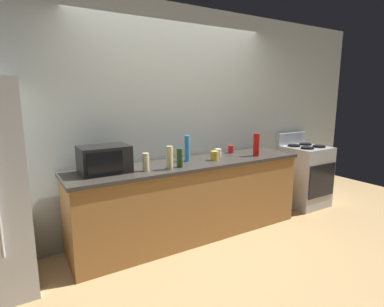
{
  "coord_description": "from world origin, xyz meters",
  "views": [
    {
      "loc": [
        -1.82,
        -2.55,
        1.67
      ],
      "look_at": [
        0.0,
        0.4,
        1.0
      ],
      "focal_mm": 28.87,
      "sensor_mm": 36.0,
      "label": 1
    }
  ],
  "objects_px": {
    "bottle_vinegar": "(170,158)",
    "mug_red": "(231,149)",
    "stove_range": "(304,175)",
    "mug_yellow": "(215,156)",
    "bottle_hot_sauce": "(256,145)",
    "mug_white": "(218,153)",
    "bottle_wine": "(180,158)",
    "microwave": "(104,159)",
    "bottle_hand_soap": "(146,162)",
    "bottle_spray_cleaner": "(187,149)"
  },
  "relations": [
    {
      "from": "bottle_hand_soap",
      "to": "mug_white",
      "type": "bearing_deg",
      "value": 11.87
    },
    {
      "from": "stove_range",
      "to": "bottle_hand_soap",
      "type": "height_order",
      "value": "bottle_hand_soap"
    },
    {
      "from": "stove_range",
      "to": "bottle_hot_sauce",
      "type": "distance_m",
      "value": 1.27
    },
    {
      "from": "mug_white",
      "to": "mug_red",
      "type": "bearing_deg",
      "value": 18.23
    },
    {
      "from": "bottle_vinegar",
      "to": "bottle_spray_cleaner",
      "type": "distance_m",
      "value": 0.44
    },
    {
      "from": "bottle_vinegar",
      "to": "bottle_hand_soap",
      "type": "relative_size",
      "value": 1.32
    },
    {
      "from": "bottle_wine",
      "to": "mug_white",
      "type": "bearing_deg",
      "value": 20.56
    },
    {
      "from": "bottle_wine",
      "to": "bottle_spray_cleaner",
      "type": "bearing_deg",
      "value": 44.32
    },
    {
      "from": "bottle_vinegar",
      "to": "stove_range",
      "type": "bearing_deg",
      "value": 4.31
    },
    {
      "from": "mug_yellow",
      "to": "bottle_hot_sauce",
      "type": "bearing_deg",
      "value": -6.24
    },
    {
      "from": "mug_red",
      "to": "mug_yellow",
      "type": "bearing_deg",
      "value": -150.29
    },
    {
      "from": "bottle_hand_soap",
      "to": "bottle_wine",
      "type": "relative_size",
      "value": 0.91
    },
    {
      "from": "bottle_wine",
      "to": "mug_white",
      "type": "distance_m",
      "value": 0.75
    },
    {
      "from": "bottle_vinegar",
      "to": "bottle_spray_cleaner",
      "type": "relative_size",
      "value": 0.82
    },
    {
      "from": "stove_range",
      "to": "mug_red",
      "type": "bearing_deg",
      "value": 170.75
    },
    {
      "from": "mug_yellow",
      "to": "bottle_spray_cleaner",
      "type": "bearing_deg",
      "value": 158.01
    },
    {
      "from": "mug_white",
      "to": "bottle_hot_sauce",
      "type": "bearing_deg",
      "value": -28.62
    },
    {
      "from": "mug_red",
      "to": "microwave",
      "type": "bearing_deg",
      "value": -174.77
    },
    {
      "from": "stove_range",
      "to": "bottle_wine",
      "type": "xyz_separation_m",
      "value": [
        -2.25,
        -0.15,
        0.54
      ]
    },
    {
      "from": "bottle_hand_soap",
      "to": "mug_yellow",
      "type": "bearing_deg",
      "value": 3.76
    },
    {
      "from": "mug_yellow",
      "to": "stove_range",
      "type": "bearing_deg",
      "value": 1.76
    },
    {
      "from": "stove_range",
      "to": "mug_red",
      "type": "relative_size",
      "value": 10.74
    },
    {
      "from": "mug_red",
      "to": "mug_white",
      "type": "bearing_deg",
      "value": -161.77
    },
    {
      "from": "microwave",
      "to": "mug_white",
      "type": "relative_size",
      "value": 5.1
    },
    {
      "from": "bottle_vinegar",
      "to": "bottle_wine",
      "type": "height_order",
      "value": "bottle_vinegar"
    },
    {
      "from": "stove_range",
      "to": "mug_white",
      "type": "height_order",
      "value": "stove_range"
    },
    {
      "from": "bottle_hand_soap",
      "to": "mug_white",
      "type": "distance_m",
      "value": 1.1
    },
    {
      "from": "mug_white",
      "to": "bottle_wine",
      "type": "bearing_deg",
      "value": -159.44
    },
    {
      "from": "microwave",
      "to": "mug_red",
      "type": "xyz_separation_m",
      "value": [
        1.73,
        0.16,
        -0.08
      ]
    },
    {
      "from": "bottle_vinegar",
      "to": "bottle_hand_soap",
      "type": "distance_m",
      "value": 0.25
    },
    {
      "from": "mug_red",
      "to": "stove_range",
      "type": "bearing_deg",
      "value": -9.25
    },
    {
      "from": "microwave",
      "to": "bottle_hot_sauce",
      "type": "distance_m",
      "value": 1.88
    },
    {
      "from": "microwave",
      "to": "mug_red",
      "type": "distance_m",
      "value": 1.74
    },
    {
      "from": "mug_red",
      "to": "mug_white",
      "type": "relative_size",
      "value": 1.07
    },
    {
      "from": "bottle_vinegar",
      "to": "mug_red",
      "type": "bearing_deg",
      "value": 19.06
    },
    {
      "from": "bottle_vinegar",
      "to": "mug_white",
      "type": "xyz_separation_m",
      "value": [
        0.83,
        0.29,
        -0.08
      ]
    },
    {
      "from": "bottle_vinegar",
      "to": "mug_red",
      "type": "distance_m",
      "value": 1.18
    },
    {
      "from": "stove_range",
      "to": "bottle_vinegar",
      "type": "distance_m",
      "value": 2.45
    },
    {
      "from": "bottle_vinegar",
      "to": "bottle_wine",
      "type": "distance_m",
      "value": 0.14
    },
    {
      "from": "stove_range",
      "to": "microwave",
      "type": "relative_size",
      "value": 2.25
    },
    {
      "from": "mug_red",
      "to": "mug_white",
      "type": "height_order",
      "value": "mug_red"
    },
    {
      "from": "stove_range",
      "to": "mug_red",
      "type": "height_order",
      "value": "stove_range"
    },
    {
      "from": "bottle_wine",
      "to": "bottle_hand_soap",
      "type": "bearing_deg",
      "value": 174.37
    },
    {
      "from": "mug_yellow",
      "to": "mug_red",
      "type": "bearing_deg",
      "value": 29.71
    },
    {
      "from": "microwave",
      "to": "bottle_wine",
      "type": "relative_size",
      "value": 2.36
    },
    {
      "from": "bottle_vinegar",
      "to": "mug_red",
      "type": "height_order",
      "value": "bottle_vinegar"
    },
    {
      "from": "bottle_vinegar",
      "to": "bottle_hot_sauce",
      "type": "distance_m",
      "value": 1.26
    },
    {
      "from": "stove_range",
      "to": "mug_yellow",
      "type": "xyz_separation_m",
      "value": [
        -1.72,
        -0.05,
        0.49
      ]
    },
    {
      "from": "microwave",
      "to": "mug_red",
      "type": "bearing_deg",
      "value": 5.23
    },
    {
      "from": "bottle_wine",
      "to": "mug_yellow",
      "type": "distance_m",
      "value": 0.54
    }
  ]
}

